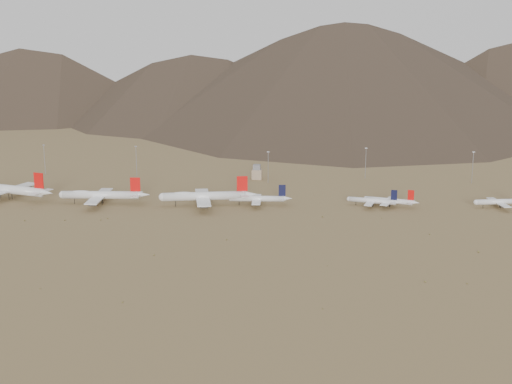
# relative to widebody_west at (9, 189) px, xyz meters

# --- Properties ---
(ground) EXTENTS (3000.00, 3000.00, 0.00)m
(ground) POSITION_rel_widebody_west_xyz_m (142.09, -31.82, -7.45)
(ground) COLOR #95774D
(ground) RESTS_ON ground
(mountain_ridge) EXTENTS (4400.00, 1000.00, 300.00)m
(mountain_ridge) POSITION_rel_widebody_west_xyz_m (142.09, 868.18, 142.55)
(mountain_ridge) COLOR #46382A
(mountain_ridge) RESTS_ON ground
(widebody_west) EXTENTS (70.27, 55.84, 21.61)m
(widebody_west) POSITION_rel_widebody_west_xyz_m (0.00, 0.00, 0.00)
(widebody_west) COLOR white
(widebody_west) RESTS_ON ground
(widebody_centre) EXTENTS (64.57, 49.72, 19.17)m
(widebody_centre) POSITION_rel_widebody_west_xyz_m (70.88, -8.24, -0.84)
(widebody_centre) COLOR white
(widebody_centre) RESTS_ON ground
(widebody_east) EXTENTS (68.18, 53.45, 20.50)m
(widebody_east) POSITION_rel_widebody_west_xyz_m (144.45, -6.71, -0.38)
(widebody_east) COLOR white
(widebody_east) RESTS_ON ground
(narrowbody_a) EXTENTS (44.70, 32.13, 14.74)m
(narrowbody_a) POSITION_rel_widebody_west_xyz_m (182.02, -1.59, -2.67)
(narrowbody_a) COLOR white
(narrowbody_a) RESTS_ON ground
(narrowbody_b) EXTENTS (38.21, 28.15, 12.84)m
(narrowbody_b) POSITION_rel_widebody_west_xyz_m (261.38, 1.77, -3.28)
(narrowbody_b) COLOR white
(narrowbody_b) RESTS_ON ground
(narrowbody_c) EXTENTS (37.73, 28.03, 12.86)m
(narrowbody_c) POSITION_rel_widebody_west_xyz_m (273.03, 3.16, -3.28)
(narrowbody_c) COLOR white
(narrowbody_c) RESTS_ON ground
(narrowbody_d) EXTENTS (40.08, 29.37, 13.38)m
(narrowbody_d) POSITION_rel_widebody_west_xyz_m (348.70, 6.79, -3.11)
(narrowbody_d) COLOR white
(narrowbody_d) RESTS_ON ground
(control_tower) EXTENTS (8.00, 8.00, 12.00)m
(control_tower) POSITION_rel_widebody_west_xyz_m (172.09, 88.18, -2.13)
(control_tower) COLOR tan
(control_tower) RESTS_ON ground
(mast_far_west) EXTENTS (2.00, 0.60, 25.70)m
(mast_far_west) POSITION_rel_widebody_west_xyz_m (-8.72, 90.70, 6.75)
(mast_far_west) COLOR gray
(mast_far_west) RESTS_ON ground
(mast_west) EXTENTS (2.00, 0.60, 25.70)m
(mast_west) POSITION_rel_widebody_west_xyz_m (70.63, 90.44, 6.75)
(mast_west) COLOR gray
(mast_west) RESTS_ON ground
(mast_centre) EXTENTS (2.00, 0.60, 25.70)m
(mast_centre) POSITION_rel_widebody_west_xyz_m (182.48, 73.76, 6.75)
(mast_centre) COLOR gray
(mast_centre) RESTS_ON ground
(mast_east) EXTENTS (2.00, 0.60, 25.70)m
(mast_east) POSITION_rel_widebody_west_xyz_m (261.10, 99.32, 6.75)
(mast_east) COLOR gray
(mast_east) RESTS_ON ground
(mast_far_east) EXTENTS (2.00, 0.60, 25.70)m
(mast_far_east) POSITION_rel_widebody_west_xyz_m (345.10, 88.26, 6.75)
(mast_far_east) COLOR gray
(mast_far_east) RESTS_ON ground
(desert_scrub) EXTENTS (431.47, 182.17, 0.93)m
(desert_scrub) POSITION_rel_widebody_west_xyz_m (137.94, -109.02, -7.12)
(desert_scrub) COLOR olive
(desert_scrub) RESTS_ON ground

